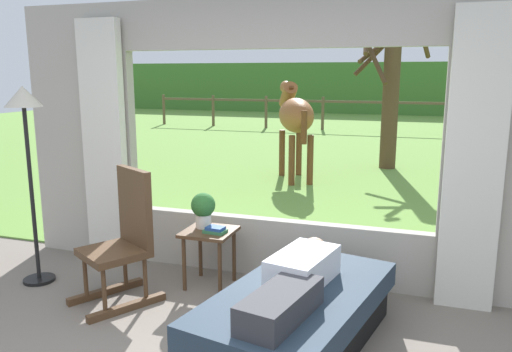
% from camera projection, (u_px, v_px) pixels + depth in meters
% --- Properties ---
extents(back_wall_with_window, '(5.20, 0.12, 2.55)m').
position_uv_depth(back_wall_with_window, '(272.00, 145.00, 4.60)').
color(back_wall_with_window, '#ADA599').
rests_on(back_wall_with_window, ground_plane).
extents(curtain_panel_left, '(0.44, 0.10, 2.40)m').
position_uv_depth(curtain_panel_left, '(105.00, 144.00, 5.01)').
color(curtain_panel_left, silver).
rests_on(curtain_panel_left, ground_plane).
extents(curtain_panel_right, '(0.44, 0.10, 2.40)m').
position_uv_depth(curtain_panel_right, '(474.00, 163.00, 3.95)').
color(curtain_panel_right, silver).
rests_on(curtain_panel_right, ground_plane).
extents(outdoor_pasture_lawn, '(36.00, 21.68, 0.02)m').
position_uv_depth(outdoor_pasture_lawn, '(378.00, 138.00, 14.97)').
color(outdoor_pasture_lawn, olive).
rests_on(outdoor_pasture_lawn, ground_plane).
extents(distant_hill_ridge, '(36.00, 2.00, 2.40)m').
position_uv_depth(distant_hill_ridge, '(399.00, 88.00, 23.88)').
color(distant_hill_ridge, '#437630').
rests_on(distant_hill_ridge, ground_plane).
extents(recliner_sofa, '(1.23, 1.85, 0.42)m').
position_uv_depth(recliner_sofa, '(297.00, 317.00, 3.54)').
color(recliner_sofa, black).
rests_on(recliner_sofa, ground_plane).
extents(reclining_person, '(0.46, 1.43, 0.22)m').
position_uv_depth(reclining_person, '(296.00, 279.00, 3.43)').
color(reclining_person, silver).
rests_on(reclining_person, recliner_sofa).
extents(rocking_chair, '(0.74, 0.82, 1.12)m').
position_uv_depth(rocking_chair, '(125.00, 238.00, 4.21)').
color(rocking_chair, '#4C331E').
rests_on(rocking_chair, ground_plane).
extents(side_table, '(0.44, 0.44, 0.52)m').
position_uv_depth(side_table, '(209.00, 240.00, 4.52)').
color(side_table, '#4C331E').
rests_on(side_table, ground_plane).
extents(potted_plant, '(0.22, 0.22, 0.32)m').
position_uv_depth(potted_plant, '(203.00, 208.00, 4.55)').
color(potted_plant, silver).
rests_on(potted_plant, side_table).
extents(book_stack, '(0.20, 0.14, 0.06)m').
position_uv_depth(book_stack, '(215.00, 230.00, 4.42)').
color(book_stack, '#337247').
rests_on(book_stack, side_table).
extents(floor_lamp_left, '(0.32, 0.32, 1.78)m').
position_uv_depth(floor_lamp_left, '(26.00, 126.00, 4.41)').
color(floor_lamp_left, black).
rests_on(floor_lamp_left, ground_plane).
extents(horse, '(1.15, 1.76, 1.73)m').
position_uv_depth(horse, '(295.00, 116.00, 8.93)').
color(horse, brown).
rests_on(horse, outdoor_pasture_lawn).
extents(pasture_tree, '(1.49, 1.49, 3.24)m').
position_uv_depth(pasture_tree, '(389.00, 93.00, 9.93)').
color(pasture_tree, '#4C3823').
rests_on(pasture_tree, outdoor_pasture_lawn).
extents(pasture_fence_line, '(16.10, 0.10, 1.10)m').
position_uv_depth(pasture_fence_line, '(384.00, 109.00, 16.36)').
color(pasture_fence_line, brown).
rests_on(pasture_fence_line, outdoor_pasture_lawn).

